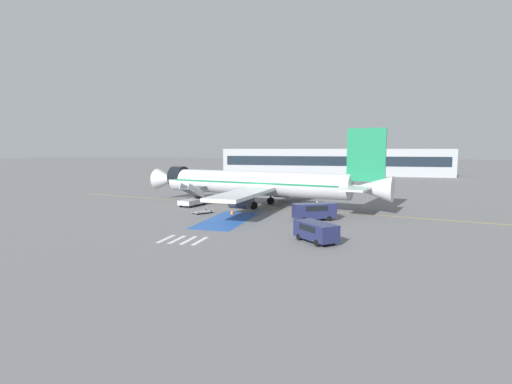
% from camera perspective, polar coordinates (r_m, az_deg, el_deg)
% --- Properties ---
extents(ground_plane, '(600.00, 600.00, 0.00)m').
position_cam_1_polar(ground_plane, '(60.94, 0.87, -2.13)').
color(ground_plane, slate).
extents(apron_leadline_yellow, '(72.46, 16.30, 0.01)m').
position_cam_1_polar(apron_leadline_yellow, '(61.90, -0.36, -2.00)').
color(apron_leadline_yellow, gold).
rests_on(apron_leadline_yellow, ground_plane).
extents(apron_stand_patch_blue, '(5.10, 13.31, 0.01)m').
position_cam_1_polar(apron_stand_patch_blue, '(49.91, -4.19, -4.01)').
color(apron_stand_patch_blue, '#2856A8').
rests_on(apron_stand_patch_blue, ground_plane).
extents(apron_walkway_bar_0, '(0.44, 3.60, 0.01)m').
position_cam_1_polar(apron_walkway_bar_0, '(40.53, -12.73, -6.54)').
color(apron_walkway_bar_0, silver).
rests_on(apron_walkway_bar_0, ground_plane).
extents(apron_walkway_bar_1, '(0.44, 3.60, 0.01)m').
position_cam_1_polar(apron_walkway_bar_1, '(40.00, -11.20, -6.68)').
color(apron_walkway_bar_1, silver).
rests_on(apron_walkway_bar_1, ground_plane).
extents(apron_walkway_bar_2, '(0.44, 3.60, 0.01)m').
position_cam_1_polar(apron_walkway_bar_2, '(39.50, -9.62, -6.81)').
color(apron_walkway_bar_2, silver).
rests_on(apron_walkway_bar_2, ground_plane).
extents(apron_walkway_bar_3, '(0.44, 3.60, 0.01)m').
position_cam_1_polar(apron_walkway_bar_3, '(39.03, -8.00, -6.94)').
color(apron_walkway_bar_3, silver).
rests_on(apron_walkway_bar_3, ground_plane).
extents(airliner, '(39.51, 34.14, 11.58)m').
position_cam_1_polar(airliner, '(61.15, 0.26, 1.25)').
color(airliner, silver).
rests_on(airliner, ground_plane).
extents(boarding_stairs_forward, '(3.19, 5.52, 3.74)m').
position_cam_1_polar(boarding_stairs_forward, '(62.47, -9.00, -1.12)').
color(boarding_stairs_forward, '#ADB2BA').
rests_on(boarding_stairs_forward, ground_plane).
extents(fuel_tanker, '(3.35, 9.03, 3.47)m').
position_cam_1_polar(fuel_tanker, '(82.63, 9.02, 1.21)').
color(fuel_tanker, '#38383D').
rests_on(fuel_tanker, ground_plane).
extents(service_van_0, '(4.66, 4.77, 1.88)m').
position_cam_1_polar(service_van_0, '(38.37, 8.55, -5.43)').
color(service_van_0, '#1E234C').
rests_on(service_van_0, ground_plane).
extents(service_van_1, '(5.48, 4.05, 2.12)m').
position_cam_1_polar(service_van_1, '(49.82, 8.33, -2.60)').
color(service_van_1, '#1E234C').
rests_on(service_van_1, ground_plane).
extents(baggage_cart, '(2.75, 2.98, 0.87)m').
position_cam_1_polar(baggage_cart, '(55.17, -7.67, -2.80)').
color(baggage_cart, gray).
rests_on(baggage_cart, ground_plane).
extents(ground_crew_0, '(0.45, 0.26, 1.68)m').
position_cam_1_polar(ground_crew_0, '(58.66, -1.26, -1.51)').
color(ground_crew_0, '#191E38').
rests_on(ground_crew_0, ground_plane).
extents(ground_crew_1, '(0.49, 0.43, 1.81)m').
position_cam_1_polar(ground_crew_1, '(54.49, 8.73, -2.09)').
color(ground_crew_1, '#191E38').
rests_on(ground_crew_1, ground_plane).
extents(traffic_cone_0, '(0.53, 0.53, 0.58)m').
position_cam_1_polar(traffic_cone_0, '(54.22, -3.44, -2.87)').
color(traffic_cone_0, orange).
rests_on(traffic_cone_0, ground_plane).
extents(terminal_building, '(74.88, 12.10, 8.78)m').
position_cam_1_polar(terminal_building, '(138.50, 10.95, 4.26)').
color(terminal_building, '#9EA3A8').
rests_on(terminal_building, ground_plane).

